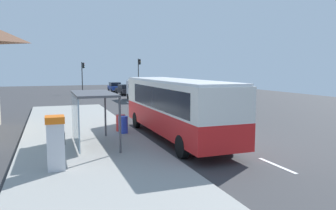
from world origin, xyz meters
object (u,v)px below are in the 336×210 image
at_px(white_van, 139,89).
at_px(recycling_bin_red, 121,123).
at_px(recycling_bin_blue, 123,125).
at_px(bus, 175,105).
at_px(traffic_light_near_side, 139,70).
at_px(sedan_far, 125,89).
at_px(traffic_light_far_side, 83,73).
at_px(sedan_near, 115,87).
at_px(bus_shelter, 87,105).
at_px(ticket_machine, 56,142).

height_order(white_van, recycling_bin_red, white_van).
bearing_deg(recycling_bin_red, recycling_bin_blue, -90.00).
bearing_deg(white_van, recycling_bin_blue, -107.75).
height_order(bus, traffic_light_near_side, traffic_light_near_side).
xyz_separation_m(bus, recycling_bin_blue, (-2.49, 1.59, -1.19)).
distance_m(sedan_far, traffic_light_far_side, 7.53).
distance_m(sedan_near, sedan_far, 7.35).
height_order(white_van, sedan_far, white_van).
relative_size(sedan_near, bus_shelter, 1.10).
relative_size(bus, traffic_light_far_side, 2.32).
distance_m(sedan_far, traffic_light_near_side, 5.72).
xyz_separation_m(recycling_bin_blue, bus_shelter, (-2.21, -2.30, 1.44)).
bearing_deg(bus_shelter, white_van, 68.88).
bearing_deg(recycling_bin_red, traffic_light_far_side, 88.05).
bearing_deg(sedan_far, recycling_bin_blue, -102.88).
distance_m(white_van, recycling_bin_red, 20.34).
bearing_deg(white_van, sedan_near, 89.64).
xyz_separation_m(bus, white_van, (3.91, 21.59, -0.50)).
bearing_deg(bus, sedan_far, 82.38).
height_order(white_van, ticket_machine, white_van).
relative_size(recycling_bin_blue, traffic_light_far_side, 0.20).
bearing_deg(traffic_light_near_side, recycling_bin_red, -107.05).
distance_m(sedan_near, traffic_light_near_side, 5.45).
distance_m(bus, traffic_light_far_side, 34.76).
height_order(recycling_bin_red, traffic_light_near_side, traffic_light_near_side).
distance_m(recycling_bin_blue, recycling_bin_red, 0.70).
relative_size(ticket_machine, recycling_bin_blue, 2.04).
bearing_deg(bus, white_van, 79.73).
xyz_separation_m(bus, bus_shelter, (-4.70, -0.71, 0.25)).
xyz_separation_m(white_van, traffic_light_far_side, (-5.30, 13.12, 1.83)).
relative_size(recycling_bin_red, traffic_light_far_side, 0.20).
relative_size(sedan_far, recycling_bin_red, 4.72).
xyz_separation_m(bus, recycling_bin_red, (-2.49, 2.29, -1.19)).
bearing_deg(recycling_bin_blue, traffic_light_far_side, 88.09).
relative_size(white_van, recycling_bin_red, 5.48).
bearing_deg(bus_shelter, recycling_bin_red, 53.55).
relative_size(bus, recycling_bin_blue, 11.59).
height_order(traffic_light_near_side, traffic_light_far_side, traffic_light_near_side).
bearing_deg(recycling_bin_red, white_van, 71.65).
xyz_separation_m(ticket_machine, traffic_light_far_side, (4.80, 38.79, 2.00)).
bearing_deg(recycling_bin_blue, ticket_machine, -123.08).
height_order(bus, recycling_bin_red, bus).
xyz_separation_m(sedan_near, recycling_bin_red, (-6.50, -35.08, -0.14)).
xyz_separation_m(white_van, recycling_bin_red, (-6.40, -19.30, -0.69)).
distance_m(bus, white_van, 21.94).
height_order(ticket_machine, recycling_bin_blue, ticket_machine).
xyz_separation_m(recycling_bin_blue, recycling_bin_red, (0.00, 0.70, 0.00)).
xyz_separation_m(white_van, bus_shelter, (-8.61, -22.29, 0.75)).
distance_m(white_van, recycling_bin_blue, 21.01).
xyz_separation_m(white_van, traffic_light_near_side, (3.30, 12.32, 2.19)).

